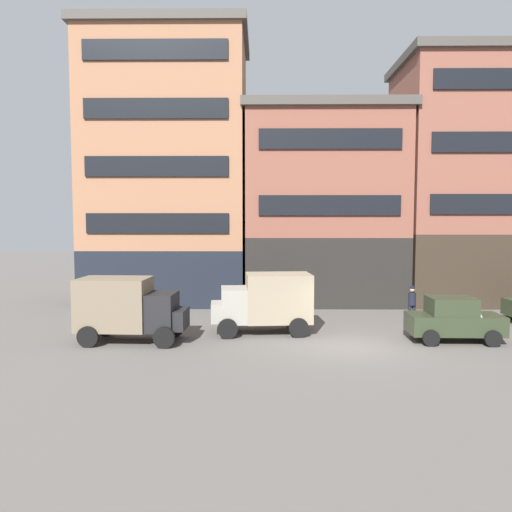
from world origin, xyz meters
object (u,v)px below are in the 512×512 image
(delivery_truck_far, at_px, (265,301))
(pedestrian_officer, at_px, (412,303))
(sedan_dark, at_px, (454,319))
(delivery_truck_near, at_px, (129,307))

(delivery_truck_far, height_order, pedestrian_officer, delivery_truck_far)
(delivery_truck_far, height_order, sedan_dark, delivery_truck_far)
(delivery_truck_near, relative_size, pedestrian_officer, 2.46)
(delivery_truck_far, bearing_deg, delivery_truck_near, -163.75)
(delivery_truck_near, xyz_separation_m, delivery_truck_far, (5.57, 1.62, 0.00))
(delivery_truck_near, height_order, pedestrian_officer, delivery_truck_near)
(delivery_truck_far, xyz_separation_m, pedestrian_officer, (7.14, 2.26, -0.44))
(delivery_truck_near, distance_m, sedan_dark, 13.27)
(delivery_truck_far, bearing_deg, sedan_dark, -10.58)
(delivery_truck_far, bearing_deg, pedestrian_officer, 17.57)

